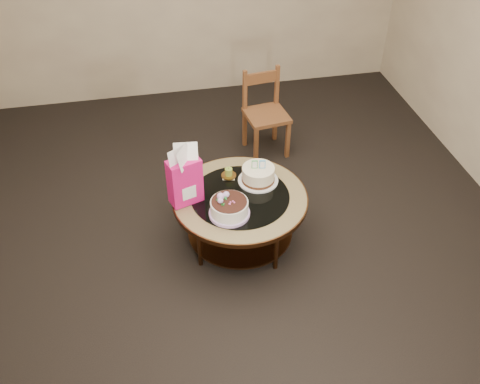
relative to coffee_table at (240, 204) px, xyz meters
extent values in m
plane|color=black|center=(0.00, 0.00, -0.38)|extent=(5.00, 5.00, 0.00)
cylinder|color=#553018|center=(0.35, 0.20, -0.17)|extent=(0.04, 0.04, 0.42)
cylinder|color=#553018|center=(-0.20, 0.35, -0.17)|extent=(0.04, 0.04, 0.42)
cylinder|color=#553018|center=(-0.35, -0.20, -0.17)|extent=(0.04, 0.04, 0.42)
cylinder|color=#553018|center=(0.20, -0.35, -0.17)|extent=(0.04, 0.04, 0.42)
cylinder|color=#553018|center=(0.00, 0.00, -0.28)|extent=(0.82, 0.82, 0.02)
cylinder|color=#553018|center=(0.00, 0.00, 0.05)|extent=(1.02, 1.02, 0.04)
cylinder|color=tan|center=(0.00, 0.00, 0.07)|extent=(1.00, 1.00, 0.01)
cylinder|color=black|center=(0.00, 0.00, 0.08)|extent=(0.74, 0.74, 0.01)
cylinder|color=#C9A1E3|center=(-0.12, -0.19, 0.09)|extent=(0.29, 0.29, 0.02)
cylinder|color=white|center=(-0.12, -0.19, 0.14)|extent=(0.27, 0.27, 0.12)
cylinder|color=black|center=(-0.12, -0.19, 0.20)|extent=(0.25, 0.25, 0.01)
sphere|color=#C9A1E3|center=(-0.17, -0.15, 0.22)|extent=(0.05, 0.05, 0.05)
sphere|color=#C9A1E3|center=(-0.13, -0.13, 0.22)|extent=(0.05, 0.05, 0.05)
sphere|color=#C9A1E3|center=(-0.18, -0.19, 0.22)|extent=(0.04, 0.04, 0.04)
cone|color=#1F742B|center=(-0.14, -0.17, 0.21)|extent=(0.03, 0.04, 0.02)
cone|color=#1F742B|center=(-0.20, -0.16, 0.21)|extent=(0.04, 0.04, 0.02)
cone|color=#1F742B|center=(-0.11, -0.12, 0.21)|extent=(0.04, 0.04, 0.02)
cone|color=#1F742B|center=(-0.16, -0.22, 0.21)|extent=(0.04, 0.04, 0.02)
cylinder|color=white|center=(0.17, 0.15, 0.09)|extent=(0.31, 0.31, 0.01)
cylinder|color=#482614|center=(0.17, 0.15, 0.10)|extent=(0.25, 0.25, 0.02)
cylinder|color=beige|center=(0.17, 0.15, 0.16)|extent=(0.25, 0.25, 0.09)
cube|color=#4FBA5B|center=(0.14, 0.15, 0.24)|extent=(0.05, 0.02, 0.07)
cube|color=white|center=(0.14, 0.15, 0.24)|extent=(0.04, 0.02, 0.06)
cube|color=#41A1DF|center=(0.20, 0.14, 0.24)|extent=(0.05, 0.02, 0.07)
cube|color=white|center=(0.20, 0.14, 0.24)|extent=(0.04, 0.02, 0.06)
cube|color=#E8157E|center=(-0.40, 0.03, 0.26)|extent=(0.26, 0.20, 0.36)
cube|color=white|center=(-0.40, 0.03, 0.20)|extent=(0.14, 0.16, 0.11)
cube|color=#EAC860|center=(-0.04, 0.24, 0.08)|extent=(0.11, 0.11, 0.01)
cylinder|color=#BC823A|center=(-0.04, 0.24, 0.09)|extent=(0.12, 0.12, 0.01)
cylinder|color=olive|center=(-0.04, 0.24, 0.13)|extent=(0.06, 0.06, 0.06)
cylinder|color=black|center=(-0.04, 0.24, 0.16)|extent=(0.00, 0.00, 0.01)
cube|color=brown|center=(0.49, 1.16, 0.02)|extent=(0.42, 0.42, 0.04)
cube|color=brown|center=(0.35, 0.98, -0.18)|extent=(0.04, 0.04, 0.40)
cube|color=brown|center=(0.67, 1.02, -0.18)|extent=(0.04, 0.04, 0.40)
cube|color=brown|center=(0.31, 1.30, -0.18)|extent=(0.04, 0.04, 0.40)
cube|color=brown|center=(0.62, 1.34, -0.18)|extent=(0.04, 0.04, 0.40)
cube|color=brown|center=(0.31, 1.30, 0.22)|extent=(0.04, 0.04, 0.41)
cube|color=brown|center=(0.62, 1.34, 0.22)|extent=(0.04, 0.04, 0.41)
cube|color=brown|center=(0.47, 1.32, 0.33)|extent=(0.32, 0.07, 0.11)
camera|label=1|loc=(-0.61, -2.99, 2.65)|focal=40.00mm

